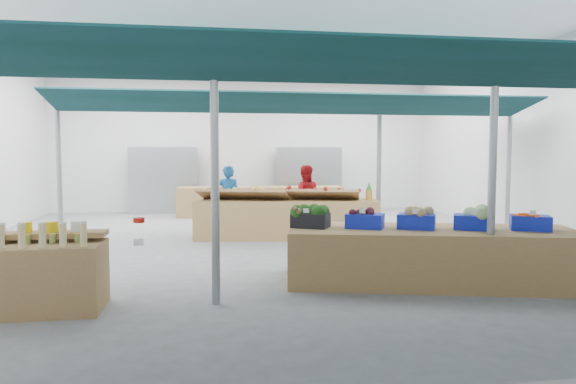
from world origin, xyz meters
The scene contains 22 objects.
floor centered at (0.00, 0.00, 0.00)m, with size 13.00×13.00×0.00m, color slate.
hall centered at (0.00, 1.44, 2.65)m, with size 13.00×13.00×13.00m.
pole_grid centered at (0.75, -1.75, 1.81)m, with size 10.00×4.60×3.00m.
awnings centered at (0.75, -1.75, 2.78)m, with size 9.50×7.08×0.30m.
back_shelving_left centered at (-2.50, 6.00, 1.00)m, with size 2.00×0.50×2.00m, color #B23F33.
back_shelving_right centered at (2.00, 6.00, 1.00)m, with size 2.00×0.50×2.00m, color #B23F33.
bottle_shelf centered at (-3.15, -3.97, 0.42)m, with size 1.74×1.08×1.05m.
veg_counter centered at (1.96, -3.43, 0.38)m, with size 3.90×1.30×0.76m, color brown.
fruit_counter centered at (0.53, 0.69, 0.41)m, with size 3.85×0.92×0.83m, color brown.
far_counter centered at (0.35, 4.81, 0.43)m, with size 4.76×0.95×0.86m, color brown.
vendor_left centered at (-0.67, 1.79, 0.77)m, with size 0.56×0.37×1.54m, color #175598.
vendor_right centered at (1.13, 1.79, 0.77)m, with size 0.75×0.58×1.54m, color #A51419.
crate_broccoli centered at (0.33, -3.04, 0.92)m, with size 0.60×0.54×0.35m.
crate_beets centered at (1.07, -3.21, 0.89)m, with size 0.60×0.54×0.29m.
crate_celeriac centered at (1.75, -3.38, 0.90)m, with size 0.60×0.54×0.31m.
crate_cabbage centered at (2.49, -3.56, 0.92)m, with size 0.60×0.54×0.35m.
crate_carrots centered at (3.23, -3.73, 0.87)m, with size 0.60×0.54×0.29m.
sparrow centered at (0.13, -3.13, 1.01)m, with size 0.12×0.09×0.11m.
pole_ribbon centered at (-1.79, -4.65, 1.08)m, with size 0.12×0.12×0.28m.
apple_heap_yellow centered at (-0.40, 0.73, 0.99)m, with size 2.02×1.20×0.27m.
apple_heap_red centered at (1.28, 0.49, 0.99)m, with size 1.64×1.09×0.27m.
pineapple centered at (2.24, 0.36, 1.01)m, with size 0.14×0.14×0.39m.
Camera 1 is at (-1.03, -10.07, 1.77)m, focal length 32.00 mm.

